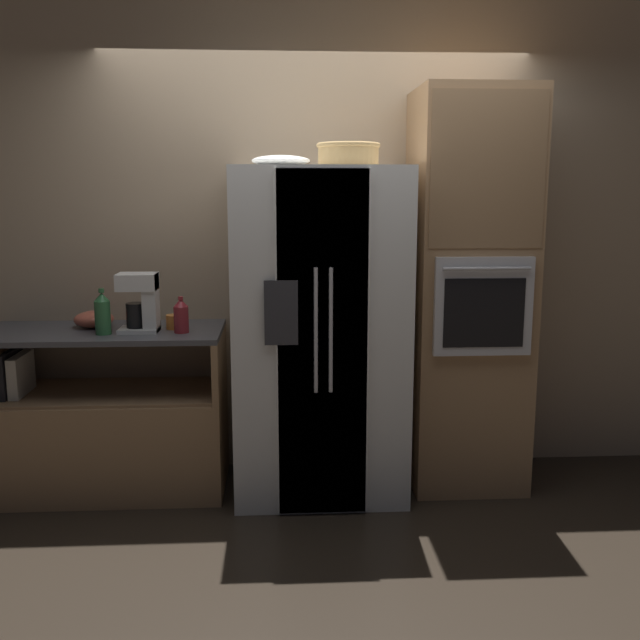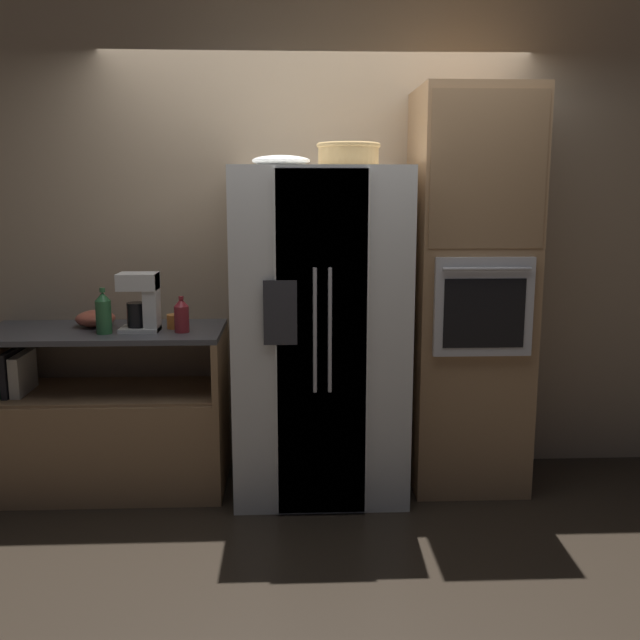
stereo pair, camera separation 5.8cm
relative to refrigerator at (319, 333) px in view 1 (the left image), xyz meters
The scene contains 12 objects.
ground_plane 0.92m from the refrigerator, 88.60° to the right, with size 20.00×20.00×0.00m, color black.
wall_back 0.63m from the refrigerator, 89.82° to the left, with size 12.00×0.06×2.80m.
counter_left 1.36m from the refrigerator, behind, with size 1.34×0.62×0.94m.
refrigerator is the anchor object (origin of this frame).
wall_oven 0.89m from the refrigerator, ahead, with size 0.64×0.67×2.26m.
wicker_basket 1.00m from the refrigerator, 22.24° to the right, with size 0.34×0.34×0.12m.
fruit_bowl 0.97m from the refrigerator, behind, with size 0.31×0.31×0.06m.
bottle_tall 0.77m from the refrigerator, behind, with size 0.08×0.08×0.20m.
bottle_short 1.19m from the refrigerator, behind, with size 0.08×0.08×0.25m.
mug 0.82m from the refrigerator, behind, with size 0.12×0.09×0.08m.
mixing_bowl 1.29m from the refrigerator, behind, with size 0.22×0.22×0.09m.
coffee_maker 0.99m from the refrigerator, behind, with size 0.21×0.17×0.33m.
Camera 1 is at (-0.22, -3.87, 1.71)m, focal length 40.00 mm.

